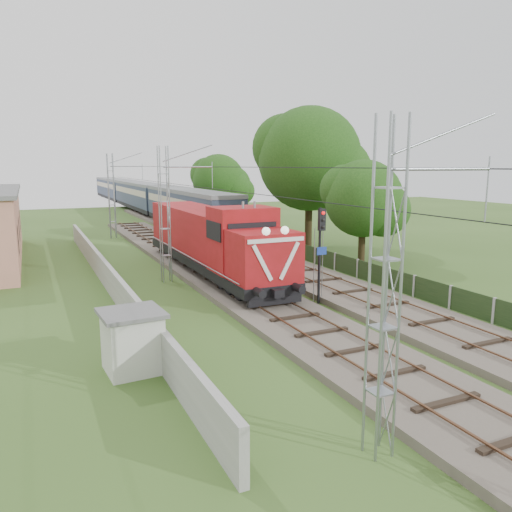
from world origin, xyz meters
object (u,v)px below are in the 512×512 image
signal_post (321,239)px  coach_rake (140,194)px  locomotive (211,239)px  relay_hut (133,341)px

signal_post → coach_rake: bearing=87.6°
locomotive → signal_post: bearing=-71.9°
coach_rake → signal_post: signal_post is taller
coach_rake → signal_post: (-2.25, -54.24, 0.65)m
locomotive → relay_hut: locomotive is taller
locomotive → relay_hut: 14.94m
coach_rake → relay_hut: (-12.40, -58.73, -1.62)m
signal_post → relay_hut: signal_post is taller
signal_post → relay_hut: (-10.15, -4.49, -2.27)m
locomotive → relay_hut: bearing=-119.8°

